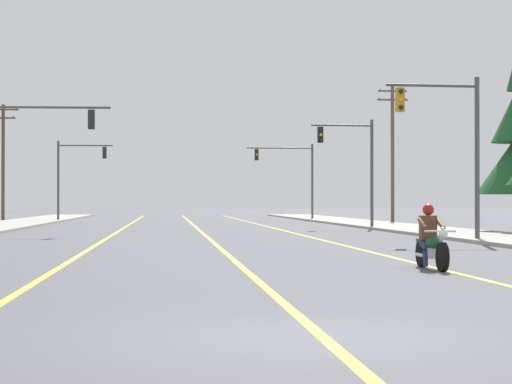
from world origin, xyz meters
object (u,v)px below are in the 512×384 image
at_px(traffic_signal_near_left, 20,144).
at_px(utility_pole_left_far, 3,158).
at_px(traffic_signal_mid_right, 355,158).
at_px(traffic_signal_far_right, 293,169).
at_px(traffic_signal_near_right, 452,135).
at_px(utility_pole_right_far, 393,149).
at_px(traffic_signal_mid_left, 74,169).
at_px(motorcycle_with_rider, 431,243).

bearing_deg(traffic_signal_near_left, utility_pole_left_far, 100.67).
distance_m(traffic_signal_mid_right, traffic_signal_far_right, 23.58).
bearing_deg(traffic_signal_near_left, traffic_signal_near_right, -29.60).
relative_size(traffic_signal_mid_right, utility_pole_right_far, 0.61).
xyz_separation_m(traffic_signal_near_right, utility_pole_right_far, (6.02, 35.27, 1.43)).
distance_m(traffic_signal_near_right, traffic_signal_mid_right, 19.03).
bearing_deg(traffic_signal_near_left, traffic_signal_far_right, 62.71).
bearing_deg(traffic_signal_near_left, traffic_signal_mid_right, 27.84).
height_order(traffic_signal_mid_left, utility_pole_left_far, utility_pole_left_far).
bearing_deg(motorcycle_with_rider, traffic_signal_mid_left, 103.38).
relative_size(traffic_signal_far_right, utility_pole_left_far, 0.68).
relative_size(motorcycle_with_rider, traffic_signal_mid_right, 0.35).
relative_size(utility_pole_right_far, utility_pole_left_far, 1.12).
distance_m(motorcycle_with_rider, utility_pole_right_far, 50.93).
bearing_deg(utility_pole_right_far, motorcycle_with_rider, -102.27).
xyz_separation_m(traffic_signal_near_right, traffic_signal_near_left, (-17.34, 9.85, 0.15)).
bearing_deg(traffic_signal_near_right, utility_pole_left_far, 119.42).
height_order(traffic_signal_near_left, utility_pole_left_far, utility_pole_left_far).
relative_size(motorcycle_with_rider, traffic_signal_mid_left, 0.35).
relative_size(traffic_signal_mid_right, traffic_signal_mid_left, 1.00).
bearing_deg(traffic_signal_near_right, motorcycle_with_rider, -108.41).
height_order(traffic_signal_mid_right, utility_pole_left_far, utility_pole_left_far).
distance_m(traffic_signal_near_left, utility_pole_left_far, 31.95).
bearing_deg(traffic_signal_far_right, utility_pole_right_far, -48.59).
relative_size(motorcycle_with_rider, traffic_signal_near_right, 0.35).
bearing_deg(traffic_signal_near_right, traffic_signal_far_right, 90.60).
height_order(traffic_signal_near_right, traffic_signal_far_right, same).
xyz_separation_m(traffic_signal_near_left, traffic_signal_mid_right, (17.37, 9.18, -0.15)).
bearing_deg(traffic_signal_mid_left, utility_pole_right_far, -12.27).
distance_m(traffic_signal_near_left, traffic_signal_mid_left, 30.60).
xyz_separation_m(traffic_signal_mid_right, utility_pole_left_far, (-23.29, 22.21, 0.87)).
height_order(traffic_signal_near_right, utility_pole_right_far, utility_pole_right_far).
bearing_deg(motorcycle_with_rider, traffic_signal_near_left, 117.55).
distance_m(traffic_signal_near_left, utility_pole_right_far, 34.55).
distance_m(traffic_signal_near_left, traffic_signal_far_right, 36.85).
bearing_deg(utility_pole_left_far, traffic_signal_near_right, -60.58).
height_order(traffic_signal_mid_left, traffic_signal_far_right, same).
xyz_separation_m(traffic_signal_far_right, utility_pole_right_far, (6.47, -7.33, 1.31)).
relative_size(traffic_signal_far_right, utility_pole_right_far, 0.61).
xyz_separation_m(traffic_signal_near_left, utility_pole_left_far, (-5.92, 31.38, 0.73)).
xyz_separation_m(traffic_signal_mid_left, traffic_signal_far_right, (17.33, 2.16, 0.07)).
height_order(traffic_signal_near_right, traffic_signal_mid_right, same).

